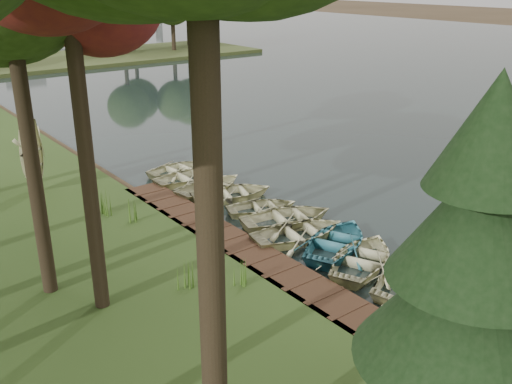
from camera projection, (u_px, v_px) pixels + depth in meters
ground at (280, 244)px, 21.07m from camera, size 300.00×300.00×0.00m
water at (390, 81)px, 52.94m from camera, size 130.00×200.00×0.05m
boardwalk at (245, 252)px, 20.11m from camera, size 1.60×16.00×0.30m
peninsula at (44, 62)px, 62.53m from camera, size 50.00×14.00×0.45m
far_trees at (3, 4)px, 58.40m from camera, size 45.60×5.60×8.80m
rowboat_0 at (438, 293)px, 17.00m from camera, size 4.28×3.56×0.76m
rowboat_1 at (408, 277)px, 17.98m from camera, size 3.74×3.04×0.68m
rowboat_2 at (363, 256)px, 19.22m from camera, size 4.42×3.89×0.76m
rowboat_3 at (337, 239)px, 20.39m from camera, size 4.57×4.04×0.79m
rowboat_4 at (299, 230)px, 21.13m from camera, size 4.16×3.33×0.77m
rowboat_5 at (288, 215)px, 22.41m from camera, size 4.34×3.58×0.78m
rowboat_6 at (262, 205)px, 23.59m from camera, size 3.51×2.98×0.62m
rowboat_7 at (232, 191)px, 24.97m from camera, size 4.20×3.54×0.74m
rowboat_8 at (211, 184)px, 25.78m from camera, size 3.94×3.12×0.73m
rowboat_9 at (190, 175)px, 27.00m from camera, size 3.54×2.54×0.73m
rowboat_10 at (177, 167)px, 28.21m from camera, size 3.30×2.50×0.64m
stored_rowboat at (38, 184)px, 25.19m from camera, size 3.88×3.84×0.66m
pine_tree at (476, 255)px, 9.35m from camera, size 3.80×3.80×7.77m
reeds_0 at (244, 274)px, 17.43m from camera, size 0.60×0.60×0.86m
reeds_1 at (183, 273)px, 17.36m from camera, size 0.60×0.60×1.03m
reeds_2 at (134, 211)px, 21.96m from camera, size 0.60×0.60×0.97m
reeds_3 at (103, 203)px, 22.61m from camera, size 0.60×0.60×1.07m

